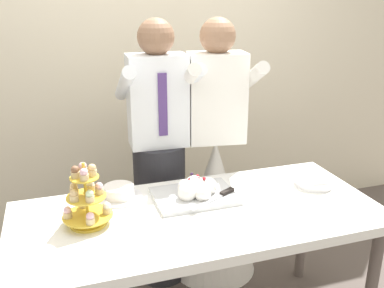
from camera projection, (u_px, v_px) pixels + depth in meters
rear_wall at (138, 42)px, 3.11m from camera, size 5.20×0.10×2.90m
dessert_table at (199, 225)px, 2.12m from camera, size 1.80×0.80×0.78m
cupcake_stand at (86, 200)px, 1.95m from camera, size 0.23×0.23×0.31m
main_cake_tray at (195, 191)px, 2.22m from camera, size 0.42×0.33×0.13m
plate_stack at (314, 181)px, 2.38m from camera, size 0.21×0.21×0.05m
round_cake at (119, 193)px, 2.23m from camera, size 0.24×0.24×0.07m
person_groom at (159, 171)px, 2.66m from camera, size 0.48×0.50×1.66m
person_bride at (215, 190)px, 2.78m from camera, size 0.56×0.56×1.66m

